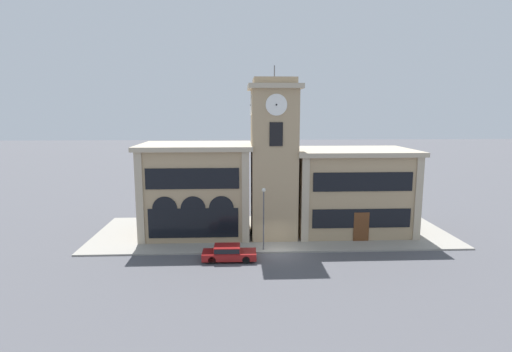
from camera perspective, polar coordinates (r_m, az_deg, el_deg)
ground_plane at (r=36.55m, az=3.18°, el=-10.97°), size 300.00×300.00×0.00m
sidewalk_kerb at (r=42.42m, az=2.32°, el=-7.99°), size 36.41×12.49×0.15m
clock_tower at (r=39.55m, az=2.55°, el=2.38°), size 5.10×5.10×16.95m
town_hall_left_wing at (r=41.70m, az=-8.44°, el=-1.82°), size 11.32×8.42×9.36m
town_hall_right_wing at (r=43.23m, az=13.42°, el=-1.99°), size 12.41×8.42×8.75m
parked_car_near at (r=34.76m, az=-3.95°, el=-10.85°), size 4.60×1.89×1.31m
street_lamp at (r=35.91m, az=1.10°, el=-4.80°), size 0.36×0.36×5.73m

